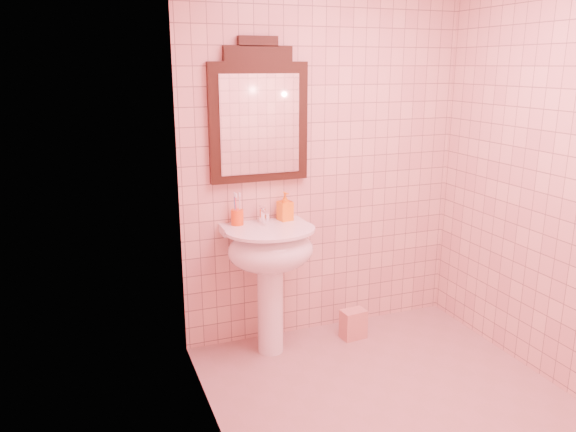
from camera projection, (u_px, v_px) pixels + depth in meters
name	position (u px, v px, depth m)	size (l,w,h in m)	color
floor	(401.00, 408.00, 3.16)	(2.20, 2.20, 0.00)	tan
back_wall	(324.00, 158.00, 3.83)	(2.00, 0.02, 2.50)	beige
pedestal_sink	(270.00, 258.00, 3.61)	(0.58, 0.58, 0.86)	white
faucet	(263.00, 215.00, 3.67)	(0.04, 0.16, 0.11)	white
mirror	(259.00, 116.00, 3.56)	(0.65, 0.06, 0.91)	black
toothbrush_cup	(237.00, 217.00, 3.62)	(0.08, 0.08, 0.19)	#F45214
soap_dispenser	(285.00, 206.00, 3.72)	(0.09, 0.09, 0.19)	orange
towel	(353.00, 324.00, 3.95)	(0.17, 0.11, 0.21)	tan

